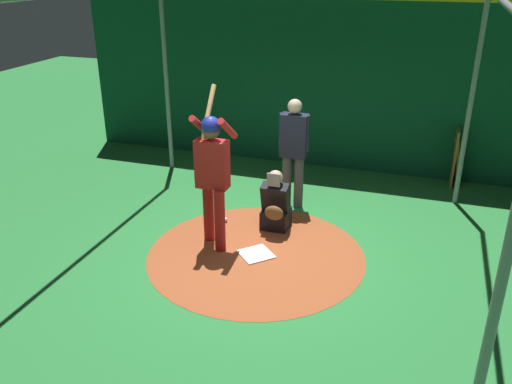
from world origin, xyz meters
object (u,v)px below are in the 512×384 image
batter (212,168)px  catcher (276,206)px  baseball_0 (225,220)px  home_plate (256,254)px  bat_rack (455,158)px  umpire (294,148)px

batter → catcher: batter is taller
batter → baseball_0: 1.32m
home_plate → bat_rack: size_ratio=0.40×
batter → umpire: batter is taller
batter → baseball_0: size_ratio=29.89×
batter → bat_rack: bearing=136.6°
baseball_0 → home_plate: bearing=44.0°
batter → umpire: 1.75m
umpire → bat_rack: (-1.83, 2.51, -0.52)m
catcher → baseball_0: 0.86m
batter → baseball_0: bearing=-170.7°
home_plate → bat_rack: bearing=143.8°
batter → umpire: size_ratio=1.23×
home_plate → baseball_0: size_ratio=5.68×
umpire → bat_rack: umpire is taller
home_plate → catcher: (-0.85, 0.03, 0.36)m
batter → catcher: 1.28m
bat_rack → baseball_0: bat_rack is taller
home_plate → baseball_0: (-0.79, -0.77, 0.03)m
umpire → bat_rack: size_ratio=1.71×
batter → home_plate: bearing=80.9°
bat_rack → baseball_0: 4.34m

